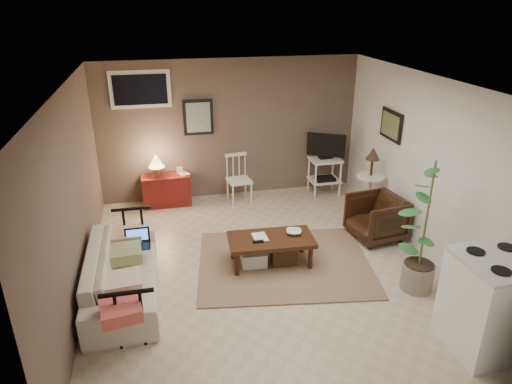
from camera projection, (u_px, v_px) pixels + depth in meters
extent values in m
plane|color=#C1B293|center=(264.00, 265.00, 6.11)|extent=(5.00, 5.00, 0.00)
cube|color=black|center=(198.00, 117.00, 7.64)|extent=(0.50, 0.03, 0.60)
cube|color=black|center=(391.00, 125.00, 6.90)|extent=(0.03, 0.60, 0.45)
cube|color=silver|center=(140.00, 89.00, 7.26)|extent=(0.96, 0.03, 0.60)
cube|color=#88674F|center=(284.00, 263.00, 6.14)|extent=(2.51, 2.13, 0.02)
cube|color=#3E1B10|center=(271.00, 240.00, 5.99)|extent=(1.15, 0.64, 0.06)
cylinder|color=#3E1B10|center=(237.00, 264.00, 5.80)|extent=(0.06, 0.06, 0.35)
cylinder|color=#3E1B10|center=(310.00, 258.00, 5.94)|extent=(0.06, 0.06, 0.35)
cylinder|color=#3E1B10|center=(233.00, 248.00, 6.19)|extent=(0.06, 0.06, 0.35)
cylinder|color=#3E1B10|center=(302.00, 242.00, 6.33)|extent=(0.06, 0.06, 0.35)
cube|color=black|center=(258.00, 241.00, 5.86)|extent=(0.14, 0.05, 0.02)
cube|color=#472F19|center=(283.00, 254.00, 6.11)|extent=(0.34, 0.30, 0.24)
cube|color=silver|center=(254.00, 258.00, 6.05)|extent=(0.34, 0.30, 0.20)
imported|color=beige|center=(121.00, 265.00, 5.39)|extent=(0.59, 2.01, 0.78)
cube|color=black|center=(138.00, 246.00, 5.67)|extent=(0.31, 0.21, 0.02)
cube|color=black|center=(137.00, 235.00, 5.73)|extent=(0.31, 0.02, 0.19)
cube|color=blue|center=(137.00, 235.00, 5.72)|extent=(0.26, 0.00, 0.15)
cube|color=maroon|center=(167.00, 190.00, 7.79)|extent=(0.80, 0.36, 0.54)
cylinder|color=olive|center=(157.00, 172.00, 7.59)|extent=(0.09, 0.09, 0.18)
cone|color=beige|center=(156.00, 161.00, 7.52)|extent=(0.27, 0.27, 0.21)
cube|color=tan|center=(180.00, 171.00, 7.73)|extent=(0.11, 0.02, 0.13)
cube|color=silver|center=(239.00, 181.00, 7.84)|extent=(0.42, 0.42, 0.04)
cylinder|color=silver|center=(233.00, 197.00, 7.73)|extent=(0.03, 0.03, 0.38)
cylinder|color=silver|center=(251.00, 194.00, 7.83)|extent=(0.03, 0.03, 0.38)
cylinder|color=silver|center=(228.00, 189.00, 8.02)|extent=(0.03, 0.03, 0.38)
cylinder|color=silver|center=(245.00, 187.00, 8.12)|extent=(0.03, 0.03, 0.38)
cube|color=silver|center=(236.00, 154.00, 7.83)|extent=(0.38, 0.08, 0.05)
cube|color=silver|center=(325.00, 160.00, 8.07)|extent=(0.53, 0.43, 0.04)
cube|color=silver|center=(324.00, 180.00, 8.22)|extent=(0.53, 0.43, 0.03)
cylinder|color=silver|center=(315.00, 181.00, 7.99)|extent=(0.03, 0.03, 0.68)
cylinder|color=silver|center=(340.00, 179.00, 8.08)|extent=(0.03, 0.03, 0.68)
cylinder|color=silver|center=(309.00, 174.00, 8.31)|extent=(0.03, 0.03, 0.68)
cylinder|color=silver|center=(333.00, 172.00, 8.41)|extent=(0.03, 0.03, 0.68)
cube|color=black|center=(325.00, 157.00, 8.05)|extent=(0.24, 0.14, 0.03)
cube|color=black|center=(326.00, 145.00, 7.97)|extent=(0.61, 0.37, 0.41)
cube|color=#E08C57|center=(326.00, 145.00, 7.97)|extent=(0.51, 0.29, 0.33)
cube|color=black|center=(325.00, 180.00, 8.17)|extent=(0.34, 0.24, 0.10)
cylinder|color=silver|center=(367.00, 215.00, 7.49)|extent=(0.31, 0.31, 0.03)
cylinder|color=silver|center=(369.00, 196.00, 7.35)|extent=(0.06, 0.06, 0.66)
cylinder|color=silver|center=(371.00, 176.00, 7.22)|extent=(0.44, 0.44, 0.03)
cylinder|color=black|center=(372.00, 167.00, 7.16)|extent=(0.04, 0.04, 0.28)
cone|color=#392517|center=(373.00, 153.00, 7.07)|extent=(0.22, 0.22, 0.20)
imported|color=black|center=(376.00, 216.00, 6.67)|extent=(0.74, 0.78, 0.72)
cylinder|color=gray|center=(417.00, 276.00, 5.56)|extent=(0.38, 0.38, 0.34)
cylinder|color=#4C602D|center=(427.00, 215.00, 5.23)|extent=(0.03, 0.03, 1.32)
cube|color=white|center=(493.00, 305.00, 4.52)|extent=(0.77, 0.72, 0.99)
cube|color=silver|center=(504.00, 261.00, 4.32)|extent=(0.79, 0.74, 0.03)
cylinder|color=black|center=(501.00, 271.00, 4.11)|extent=(0.18, 0.18, 0.01)
cylinder|color=black|center=(476.00, 251.00, 4.43)|extent=(0.18, 0.18, 0.01)
cylinder|color=black|center=(507.00, 247.00, 4.50)|extent=(0.18, 0.18, 0.01)
imported|color=#3E1B10|center=(294.00, 227.00, 6.04)|extent=(0.21, 0.10, 0.20)
imported|color=#3E1B10|center=(253.00, 230.00, 5.90)|extent=(0.18, 0.02, 0.25)
imported|color=#3E1B10|center=(179.00, 169.00, 7.67)|extent=(0.15, 0.07, 0.21)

